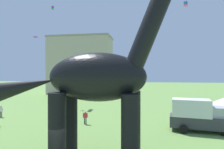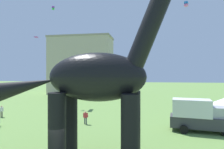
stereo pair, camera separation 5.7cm
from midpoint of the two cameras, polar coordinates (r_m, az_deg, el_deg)
name	(u,v)px [view 2 (the right image)]	position (r m, az deg, el deg)	size (l,w,h in m)	color
dinosaur_sculpture	(95,77)	(12.38, -4.77, -0.74)	(14.69, 3.11, 15.35)	black
parked_box_truck	(198,115)	(21.51, 24.18, -10.79)	(5.86, 2.93, 3.20)	#38383D
person_strolling_adult	(2,110)	(29.87, -29.70, -9.09)	(0.57, 0.25, 1.52)	#6B6056
person_far_spectator	(86,116)	(22.75, -7.73, -12.06)	(0.56, 0.25, 1.50)	#2D3347
kite_mid_left	(74,62)	(34.12, -11.21, 3.69)	(1.90, 2.17, 0.62)	green
kite_near_low	(36,37)	(38.51, -21.39, 10.21)	(0.73, 0.56, 0.17)	purple
kite_near_high	(53,8)	(36.90, -16.90, 18.23)	(0.54, 0.54, 0.55)	purple
kite_far_right	(186,4)	(24.73, 21.05, 18.83)	(0.48, 0.48, 0.52)	#287AE5
background_building_block	(81,65)	(56.36, -8.97, 2.71)	(17.61, 8.64, 16.27)	#B7A893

